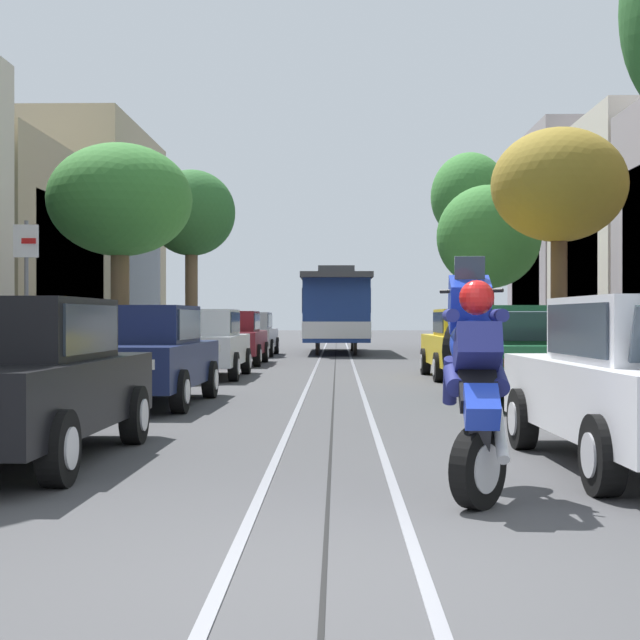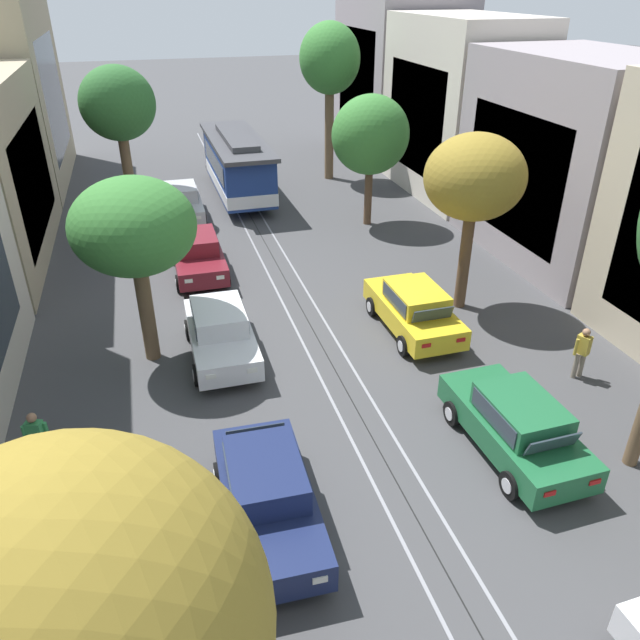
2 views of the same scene
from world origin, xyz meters
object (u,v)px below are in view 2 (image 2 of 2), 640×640
(parked_car_white_mid_left, at_px, (221,332))
(parked_car_maroon_fourth_left, at_px, (198,254))
(pedestrian_crossing_far, at_px, (582,350))
(street_tree_kerb_left_mid, at_px, (118,106))
(street_tree_kerb_right_far, at_px, (330,61))
(street_tree_kerb_right_fourth, at_px, (370,136))
(pedestrian_on_right_pavement, at_px, (38,440))
(parked_car_yellow_mid_right, at_px, (414,309))
(parked_car_silver_fifth_left, at_px, (182,202))
(cable_car_trolley, at_px, (238,166))
(parked_car_green_second_right, at_px, (516,424))
(street_tree_kerb_left_second, at_px, (133,228))
(street_sign_post, at_px, (199,523))
(street_tree_kerb_left_near, at_px, (77,636))
(parked_car_navy_second_left, at_px, (267,495))
(street_tree_kerb_right_mid, at_px, (475,179))

(parked_car_white_mid_left, relative_size, parked_car_maroon_fourth_left, 1.00)
(pedestrian_crossing_far, bearing_deg, street_tree_kerb_left_mid, 124.77)
(parked_car_white_mid_left, relative_size, street_tree_kerb_right_far, 0.53)
(street_tree_kerb_right_fourth, height_order, pedestrian_on_right_pavement, street_tree_kerb_right_fourth)
(parked_car_white_mid_left, distance_m, parked_car_yellow_mid_right, 6.17)
(parked_car_silver_fifth_left, xyz_separation_m, street_tree_kerb_right_fourth, (8.25, -3.05, 3.25))
(parked_car_yellow_mid_right, bearing_deg, street_tree_kerb_left_mid, 122.19)
(parked_car_maroon_fourth_left, distance_m, cable_car_trolley, 9.51)
(parked_car_green_second_right, distance_m, street_tree_kerb_right_far, 24.39)
(street_tree_kerb_left_second, distance_m, street_sign_post, 8.97)
(parked_car_white_mid_left, bearing_deg, parked_car_maroon_fourth_left, 90.15)
(parked_car_white_mid_left, xyz_separation_m, street_tree_kerb_left_mid, (-2.31, 13.28, 4.40))
(street_tree_kerb_right_fourth, bearing_deg, street_tree_kerb_left_near, -115.96)
(parked_car_navy_second_left, xyz_separation_m, street_tree_kerb_left_second, (-2.05, 7.35, 3.34))
(parked_car_maroon_fourth_left, xyz_separation_m, street_sign_post, (-1.41, -14.32, 0.94))
(parked_car_silver_fifth_left, xyz_separation_m, parked_car_green_second_right, (6.24, -18.96, 0.00))
(parked_car_maroon_fourth_left, bearing_deg, parked_car_green_second_right, -63.65)
(pedestrian_crossing_far, bearing_deg, cable_car_trolley, 109.06)
(parked_car_silver_fifth_left, relative_size, parked_car_yellow_mid_right, 1.00)
(street_tree_kerb_left_mid, relative_size, street_tree_kerb_right_far, 0.84)
(parked_car_green_second_right, xyz_separation_m, pedestrian_crossing_far, (3.52, 2.30, 0.10))
(parked_car_yellow_mid_right, distance_m, street_tree_kerb_right_mid, 4.52)
(parked_car_white_mid_left, distance_m, cable_car_trolley, 15.46)
(street_tree_kerb_left_second, bearing_deg, cable_car_trolley, 70.82)
(street_tree_kerb_left_near, bearing_deg, street_tree_kerb_left_mid, 89.43)
(street_tree_kerb_left_mid, bearing_deg, street_tree_kerb_left_near, -90.57)
(parked_car_maroon_fourth_left, distance_m, street_sign_post, 14.42)
(street_tree_kerb_right_fourth, relative_size, pedestrian_crossing_far, 3.65)
(parked_car_navy_second_left, bearing_deg, parked_car_silver_fifth_left, 90.32)
(street_tree_kerb_left_second, bearing_deg, street_tree_kerb_left_near, -92.38)
(parked_car_navy_second_left, distance_m, pedestrian_crossing_far, 10.08)
(street_sign_post, bearing_deg, street_tree_kerb_left_second, 94.04)
(street_tree_kerb_left_mid, relative_size, street_tree_kerb_right_fourth, 1.19)
(street_tree_kerb_left_near, bearing_deg, parked_car_navy_second_left, 64.91)
(parked_car_green_second_right, height_order, parked_car_yellow_mid_right, same)
(pedestrian_crossing_far, distance_m, street_sign_post, 11.88)
(parked_car_white_mid_left, distance_m, parked_car_maroon_fourth_left, 6.17)
(parked_car_yellow_mid_right, relative_size, street_tree_kerb_right_fourth, 0.76)
(parked_car_maroon_fourth_left, height_order, street_tree_kerb_right_fourth, street_tree_kerb_right_fourth)
(cable_car_trolley, bearing_deg, street_tree_kerb_right_fourth, -47.05)
(parked_car_maroon_fourth_left, height_order, pedestrian_crossing_far, pedestrian_crossing_far)
(street_tree_kerb_left_near, xyz_separation_m, street_tree_kerb_left_second, (0.53, 12.86, -1.07))
(parked_car_yellow_mid_right, bearing_deg, parked_car_navy_second_left, -132.69)
(street_tree_kerb_left_near, bearing_deg, street_tree_kerb_right_fourth, 64.04)
(street_tree_kerb_right_far, bearing_deg, parked_car_navy_second_left, -109.49)
(cable_car_trolley, bearing_deg, street_tree_kerb_right_mid, -69.15)
(street_tree_kerb_left_mid, xyz_separation_m, street_sign_post, (0.89, -21.43, -3.45))
(street_tree_kerb_left_near, xyz_separation_m, pedestrian_on_right_pavement, (-2.09, 8.45, -4.26))
(street_tree_kerb_right_mid, bearing_deg, parked_car_white_mid_left, -173.55)
(parked_car_silver_fifth_left, distance_m, parked_car_green_second_right, 19.96)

